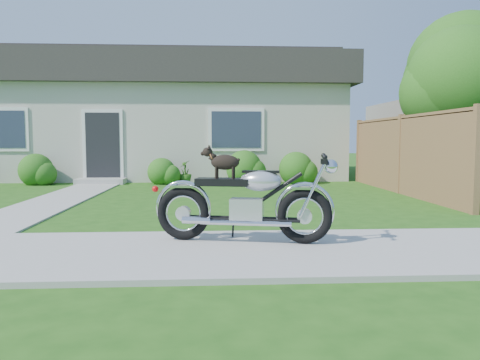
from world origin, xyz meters
name	(u,v)px	position (x,y,z in m)	size (l,w,h in m)	color
ground	(53,255)	(0.00, 0.00, 0.00)	(80.00, 80.00, 0.00)	#235114
sidewalk	(53,253)	(0.00, 0.00, 0.02)	(24.00, 2.20, 0.04)	#9E9B93
walkway	(61,199)	(-1.50, 5.00, 0.01)	(1.20, 8.00, 0.03)	#9E9B93
house	(163,116)	(0.00, 11.99, 2.16)	(12.60, 7.03, 4.50)	beige
fence	(401,154)	(6.30, 5.75, 0.94)	(0.12, 6.62, 1.90)	#9B7645
tree_near	(466,85)	(8.48, 6.89, 2.74)	(2.82, 2.79, 4.28)	#3D2B1C
tree_far	(468,73)	(9.86, 9.31, 3.41)	(3.47, 3.47, 5.31)	#3D2B1C
shrub_row	(169,170)	(0.51, 8.50, 0.41)	(10.57, 1.07, 1.07)	#2A5F19
potted_plant_left	(31,174)	(-3.48, 8.55, 0.32)	(0.57, 0.50, 0.64)	#1B6119
potted_plant_right	(185,172)	(0.96, 8.55, 0.34)	(0.39, 0.39, 0.69)	#2E5E19
motorcycle_with_dog	(246,201)	(2.20, 0.39, 0.55)	(2.20, 0.77, 1.16)	black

